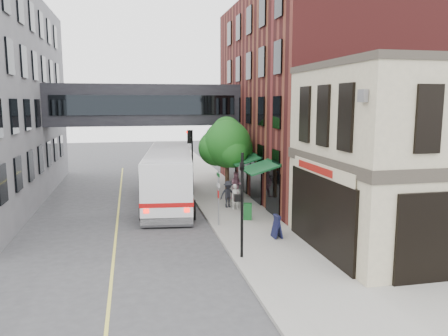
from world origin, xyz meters
name	(u,v)px	position (x,y,z in m)	size (l,w,h in m)	color
ground	(245,279)	(0.00, 0.00, 0.00)	(120.00, 120.00, 0.00)	#38383A
sidewalk_main	(221,197)	(2.00, 14.00, 0.07)	(4.00, 60.00, 0.15)	gray
corner_building	(424,158)	(8.97, 2.00, 4.21)	(10.19, 8.12, 8.45)	tan
brick_building	(324,98)	(9.98, 15.00, 6.99)	(13.76, 18.00, 14.00)	#5B1D1C
skyway_bridge	(145,105)	(-3.00, 18.00, 6.50)	(14.00, 3.18, 3.00)	black
traffic_signal_near	(241,192)	(0.37, 2.00, 2.98)	(0.44, 0.22, 4.60)	black
traffic_signal_far	(190,148)	(0.26, 17.00, 3.34)	(0.53, 0.28, 4.50)	black
street_sign_pole	(218,193)	(0.39, 7.00, 1.93)	(0.08, 0.75, 3.00)	gray
street_tree	(226,144)	(2.19, 13.22, 3.91)	(3.80, 3.20, 5.60)	#382619
lane_marking	(118,219)	(-5.00, 10.00, 0.01)	(0.12, 40.00, 0.01)	#D8CC4C
bus	(170,173)	(-1.60, 13.76, 1.96)	(4.39, 13.27, 3.50)	white
pedestrian_a	(236,197)	(2.12, 10.22, 0.94)	(0.57, 0.38, 1.57)	silver
pedestrian_b	(237,185)	(2.86, 12.93, 1.10)	(0.92, 0.72, 1.90)	#C9829C
pedestrian_c	(228,194)	(1.78, 10.80, 0.99)	(1.09, 0.62, 1.68)	black
newspaper_box	(248,211)	(2.23, 7.76, 0.61)	(0.46, 0.41, 0.92)	#12511E
sandwich_board	(277,226)	(2.76, 4.26, 0.72)	(0.41, 0.63, 1.13)	black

